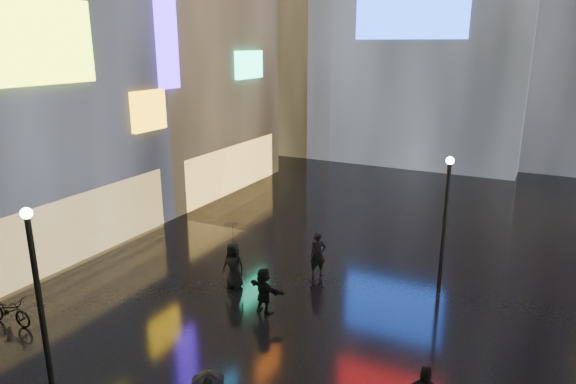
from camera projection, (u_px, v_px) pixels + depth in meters
The scene contains 9 objects.
ground at pixel (368, 254), 23.34m from camera, with size 140.00×140.00×0.00m, color black.
building_left_far at pixel (164, 14), 32.39m from camera, with size 10.28×12.00×22.00m.
lamp_near at pixel (38, 288), 13.64m from camera, with size 0.30×0.30×5.20m.
lamp_far at pixel (445, 215), 19.50m from camera, with size 0.30×0.30×5.20m.
pedestrian_4 at pixel (234, 265), 19.93m from camera, with size 0.90×0.58×1.83m, color black.
pedestrian_5 at pixel (264, 291), 18.03m from camera, with size 1.57×0.50×1.70m, color black.
pedestrian_6 at pixel (318, 255), 20.94m from camera, with size 0.67×0.44×1.83m, color black.
umbrella_2 at pixel (233, 233), 19.56m from camera, with size 0.94×0.95×0.86m, color black.
bicycle at pixel (9, 311), 17.38m from camera, with size 0.66×1.90×1.00m, color black.
Camera 1 is at (6.59, -0.92, 9.21)m, focal length 32.00 mm.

